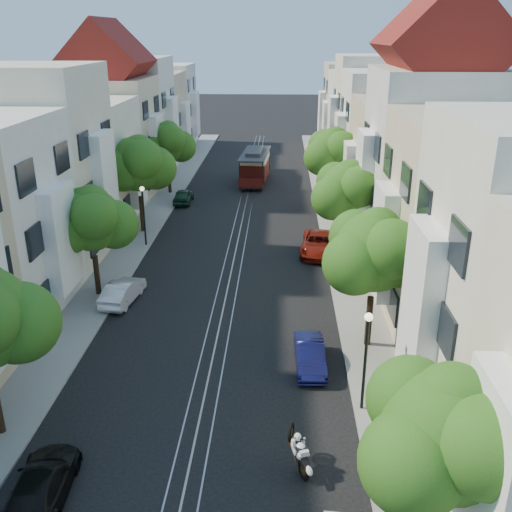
# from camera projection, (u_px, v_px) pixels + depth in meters

# --- Properties ---
(ground) EXTENTS (200.00, 200.00, 0.00)m
(ground) POSITION_uv_depth(u_px,v_px,m) (242.00, 221.00, 45.03)
(ground) COLOR black
(ground) RESTS_ON ground
(sidewalk_east) EXTENTS (2.50, 80.00, 0.12)m
(sidewalk_east) POSITION_uv_depth(u_px,v_px,m) (334.00, 222.00, 44.71)
(sidewalk_east) COLOR gray
(sidewalk_east) RESTS_ON ground
(sidewalk_west) EXTENTS (2.50, 80.00, 0.12)m
(sidewalk_west) POSITION_uv_depth(u_px,v_px,m) (151.00, 219.00, 45.30)
(sidewalk_west) COLOR gray
(sidewalk_west) RESTS_ON ground
(rail_left) EXTENTS (0.06, 80.00, 0.02)m
(rail_left) POSITION_uv_depth(u_px,v_px,m) (235.00, 221.00, 45.05)
(rail_left) COLOR gray
(rail_left) RESTS_ON ground
(rail_slot) EXTENTS (0.06, 80.00, 0.02)m
(rail_slot) POSITION_uv_depth(u_px,v_px,m) (242.00, 221.00, 45.02)
(rail_slot) COLOR gray
(rail_slot) RESTS_ON ground
(rail_right) EXTENTS (0.06, 80.00, 0.02)m
(rail_right) POSITION_uv_depth(u_px,v_px,m) (249.00, 221.00, 45.00)
(rail_right) COLOR gray
(rail_right) RESTS_ON ground
(lane_line) EXTENTS (0.08, 80.00, 0.01)m
(lane_line) POSITION_uv_depth(u_px,v_px,m) (242.00, 221.00, 45.03)
(lane_line) COLOR tan
(lane_line) RESTS_ON ground
(townhouses_east) EXTENTS (7.75, 72.00, 12.00)m
(townhouses_east) POSITION_uv_depth(u_px,v_px,m) (400.00, 157.00, 42.58)
(townhouses_east) COLOR beige
(townhouses_east) RESTS_ON ground
(townhouses_west) EXTENTS (7.75, 72.00, 11.76)m
(townhouses_west) POSITION_uv_depth(u_px,v_px,m) (87.00, 156.00, 43.57)
(townhouses_west) COLOR silver
(townhouses_west) RESTS_ON ground
(tree_e_a) EXTENTS (4.72, 3.87, 6.27)m
(tree_e_a) POSITION_uv_depth(u_px,v_px,m) (448.00, 438.00, 14.27)
(tree_e_a) COLOR black
(tree_e_a) RESTS_ON ground
(tree_e_b) EXTENTS (4.93, 4.08, 6.68)m
(tree_e_b) POSITION_uv_depth(u_px,v_px,m) (376.00, 253.00, 25.31)
(tree_e_b) COLOR black
(tree_e_b) RESTS_ON ground
(tree_e_c) EXTENTS (4.84, 3.99, 6.52)m
(tree_e_c) POSITION_uv_depth(u_px,v_px,m) (349.00, 192.00, 35.59)
(tree_e_c) COLOR black
(tree_e_c) RESTS_ON ground
(tree_e_d) EXTENTS (5.01, 4.16, 6.85)m
(tree_e_d) POSITION_uv_depth(u_px,v_px,m) (334.00, 153.00, 45.72)
(tree_e_d) COLOR black
(tree_e_d) RESTS_ON ground
(tree_w_b) EXTENTS (4.72, 3.87, 6.27)m
(tree_w_b) POSITION_uv_depth(u_px,v_px,m) (92.00, 221.00, 30.67)
(tree_w_b) COLOR black
(tree_w_b) RESTS_ON ground
(tree_w_c) EXTENTS (5.13, 4.28, 7.09)m
(tree_w_c) POSITION_uv_depth(u_px,v_px,m) (139.00, 165.00, 40.65)
(tree_w_c) COLOR black
(tree_w_c) RESTS_ON ground
(tree_w_d) EXTENTS (4.84, 3.99, 6.52)m
(tree_w_d) POSITION_uv_depth(u_px,v_px,m) (168.00, 144.00, 51.05)
(tree_w_d) COLOR black
(tree_w_d) RESTS_ON ground
(lamp_east) EXTENTS (0.32, 0.32, 4.16)m
(lamp_east) POSITION_uv_depth(u_px,v_px,m) (366.00, 347.00, 21.41)
(lamp_east) COLOR black
(lamp_east) RESTS_ON ground
(lamp_west) EXTENTS (0.32, 0.32, 4.16)m
(lamp_west) POSITION_uv_depth(u_px,v_px,m) (143.00, 207.00, 38.66)
(lamp_west) COLOR black
(lamp_west) RESTS_ON ground
(sportbike_rider) EXTENTS (0.81, 1.77, 1.45)m
(sportbike_rider) POSITION_uv_depth(u_px,v_px,m) (299.00, 450.00, 19.15)
(sportbike_rider) COLOR black
(sportbike_rider) RESTS_ON ground
(cable_car) EXTENTS (2.95, 7.94, 3.00)m
(cable_car) POSITION_uv_depth(u_px,v_px,m) (255.00, 165.00, 56.01)
(cable_car) COLOR black
(cable_car) RESTS_ON ground
(parked_car_e_mid) EXTENTS (1.38, 3.61, 1.18)m
(parked_car_e_mid) POSITION_uv_depth(u_px,v_px,m) (310.00, 355.00, 25.17)
(parked_car_e_mid) COLOR #0B0C38
(parked_car_e_mid) RESTS_ON ground
(parked_car_e_far) EXTENTS (2.79, 5.11, 1.36)m
(parked_car_e_far) POSITION_uv_depth(u_px,v_px,m) (318.00, 244.00, 38.21)
(parked_car_e_far) COLOR maroon
(parked_car_e_far) RESTS_ON ground
(parked_car_w_near) EXTENTS (2.03, 4.32, 1.22)m
(parked_car_w_near) POSITION_uv_depth(u_px,v_px,m) (41.00, 485.00, 17.91)
(parked_car_w_near) COLOR black
(parked_car_w_near) RESTS_ON ground
(parked_car_w_mid) EXTENTS (1.83, 3.92, 1.24)m
(parked_car_w_mid) POSITION_uv_depth(u_px,v_px,m) (123.00, 291.00, 31.31)
(parked_car_w_mid) COLOR silver
(parked_car_w_mid) RESTS_ON ground
(parked_car_w_far) EXTENTS (1.49, 3.67, 1.25)m
(parked_car_w_far) POSITION_uv_depth(u_px,v_px,m) (183.00, 196.00, 49.57)
(parked_car_w_far) COLOR #153421
(parked_car_w_far) RESTS_ON ground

